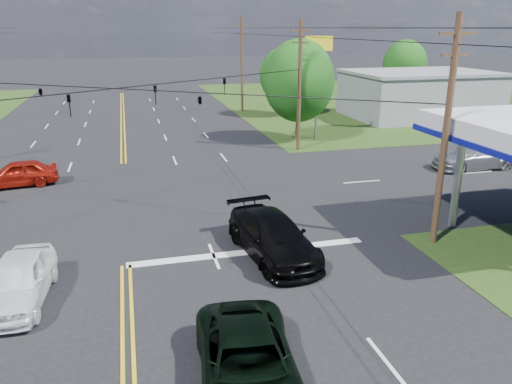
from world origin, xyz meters
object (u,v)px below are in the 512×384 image
object	(u,v)px
pole_ne	(299,85)
pickup_dkgreen	(248,364)
tree_right_a	(299,81)
tree_right_b	(283,75)
retail_ne	(419,96)
tree_far_r	(405,65)
pole_right_far	(242,64)
pickup_white	(18,280)
suv_black	(273,236)
pole_se	(446,131)

from	to	relation	value
pole_ne	pickup_dkgreen	bearing A→B (deg)	-111.79
tree_right_a	tree_right_b	xyz separation A→B (m)	(2.50, 12.00, -0.65)
retail_ne	tree_right_b	world-z (taller)	tree_right_b
tree_far_r	pole_ne	bearing A→B (deg)	-135.00
pole_right_far	pickup_white	bearing A→B (deg)	-113.56
suv_black	retail_ne	bearing A→B (deg)	42.23
pickup_white	suv_black	bearing A→B (deg)	12.46
pickup_dkgreen	suv_black	size ratio (longest dim) A/B	0.94
tree_right_b	pickup_dkgreen	world-z (taller)	tree_right_b
retail_ne	pole_se	bearing A→B (deg)	-120.38
pickup_white	tree_far_r	bearing A→B (deg)	51.03
tree_far_r	pickup_dkgreen	xyz separation A→B (m)	(-31.00, -46.02, -3.78)
pickup_white	tree_right_a	bearing A→B (deg)	55.59
pole_se	tree_right_a	bearing A→B (deg)	87.27
tree_right_a	pickup_white	xyz separation A→B (m)	(-17.50, -21.84, -4.07)
retail_ne	tree_right_a	size ratio (longest dim) A/B	1.71
pole_ne	pickup_dkgreen	size ratio (longest dim) A/B	1.74
tree_right_a	tree_right_b	distance (m)	12.27
tree_far_r	suv_black	bearing A→B (deg)	-126.17
pole_ne	tree_right_b	size ratio (longest dim) A/B	1.34
pole_se	tree_right_a	world-z (taller)	pole_se
pole_right_far	tree_right_b	distance (m)	5.40
retail_ne	pole_ne	bearing A→B (deg)	-147.09
pole_se	pickup_white	world-z (taller)	pole_se
tree_right_a	retail_ne	bearing A→B (deg)	26.57
pole_se	pickup_white	distance (m)	17.03
tree_far_r	pickup_white	bearing A→B (deg)	-133.26
pole_se	tree_right_b	world-z (taller)	pole_se
retail_ne	pickup_dkgreen	distance (m)	45.04
pole_se	tree_right_a	distance (m)	21.02
retail_ne	pickup_white	world-z (taller)	retail_ne
tree_far_r	suv_black	distance (m)	47.83
tree_right_b	pole_right_far	bearing A→B (deg)	131.19
tree_far_r	suv_black	xyz separation A→B (m)	(-28.14, -38.50, -3.70)
pole_ne	pole_right_far	size ratio (longest dim) A/B	0.95
pickup_dkgreen	suv_black	xyz separation A→B (m)	(2.86, 7.52, 0.08)
pole_right_far	pickup_white	distance (m)	41.51
tree_right_b	suv_black	world-z (taller)	tree_right_b
pole_ne	tree_right_a	size ratio (longest dim) A/B	1.16
retail_ne	pickup_white	size ratio (longest dim) A/B	2.98
suv_black	pickup_white	xyz separation A→B (m)	(-9.36, -1.34, -0.04)
retail_ne	tree_right_a	world-z (taller)	tree_right_a
tree_far_r	tree_right_b	bearing A→B (deg)	-161.08
pole_se	tree_far_r	xyz separation A→B (m)	(21.00, 39.00, -0.37)
pole_right_far	pickup_dkgreen	bearing A→B (deg)	-102.80
pickup_dkgreen	pickup_white	xyz separation A→B (m)	(-6.50, 6.17, 0.04)
pole_ne	tree_right_b	distance (m)	15.42
retail_ne	tree_right_b	size ratio (longest dim) A/B	1.98
tree_far_r	pickup_white	distance (m)	54.84
retail_ne	pickup_dkgreen	size ratio (longest dim) A/B	2.56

